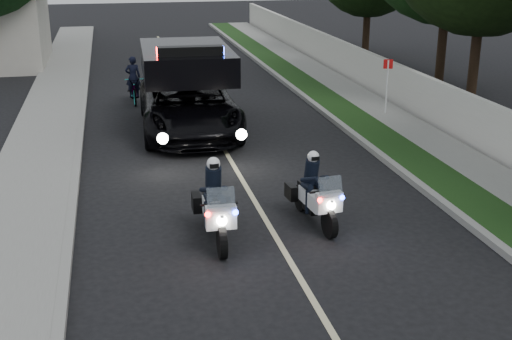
# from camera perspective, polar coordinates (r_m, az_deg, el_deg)

# --- Properties ---
(curb_right) EXTENTS (0.20, 60.00, 0.15)m
(curb_right) POSITION_cam_1_polar(r_m,az_deg,el_deg) (20.21, 8.90, 2.52)
(curb_right) COLOR gray
(curb_right) RESTS_ON ground
(grass_verge) EXTENTS (1.20, 60.00, 0.16)m
(grass_verge) POSITION_cam_1_polar(r_m,az_deg,el_deg) (20.47, 10.74, 2.64)
(grass_verge) COLOR #193814
(grass_verge) RESTS_ON ground
(sidewalk_right) EXTENTS (1.40, 60.00, 0.16)m
(sidewalk_right) POSITION_cam_1_polar(r_m,az_deg,el_deg) (21.00, 14.01, 2.82)
(sidewalk_right) COLOR gray
(sidewalk_right) RESTS_ON ground
(property_wall) EXTENTS (0.22, 60.00, 1.50)m
(property_wall) POSITION_cam_1_polar(r_m,az_deg,el_deg) (21.29, 16.58, 4.68)
(property_wall) COLOR beige
(property_wall) RESTS_ON ground
(curb_left) EXTENTS (0.20, 60.00, 0.15)m
(curb_left) POSITION_cam_1_polar(r_m,az_deg,el_deg) (18.93, -14.95, 0.97)
(curb_left) COLOR gray
(curb_left) RESTS_ON ground
(sidewalk_left) EXTENTS (2.00, 60.00, 0.16)m
(sidewalk_left) POSITION_cam_1_polar(r_m,az_deg,el_deg) (19.03, -18.26, 0.75)
(sidewalk_left) COLOR gray
(sidewalk_left) RESTS_ON ground
(lane_marking) EXTENTS (0.12, 50.00, 0.01)m
(lane_marking) POSITION_cam_1_polar(r_m,az_deg,el_deg) (19.17, -2.63, 1.61)
(lane_marking) COLOR #BFB78C
(lane_marking) RESTS_ON ground
(police_moto_left) EXTENTS (0.74, 2.01, 1.70)m
(police_moto_left) POSITION_cam_1_polar(r_m,az_deg,el_deg) (13.60, -3.43, -5.89)
(police_moto_left) COLOR silver
(police_moto_left) RESTS_ON ground
(police_moto_right) EXTENTS (0.84, 1.91, 1.58)m
(police_moto_right) POSITION_cam_1_polar(r_m,az_deg,el_deg) (14.39, 4.95, -4.50)
(police_moto_right) COLOR silver
(police_moto_right) RESTS_ON ground
(police_suv) EXTENTS (3.09, 6.36, 3.05)m
(police_suv) POSITION_cam_1_polar(r_m,az_deg,el_deg) (21.28, -5.69, 3.29)
(police_suv) COLOR black
(police_suv) RESTS_ON ground
(bicycle) EXTENTS (0.73, 1.92, 0.99)m
(bicycle) POSITION_cam_1_polar(r_m,az_deg,el_deg) (25.48, -10.31, 5.69)
(bicycle) COLOR black
(bicycle) RESTS_ON ground
(cyclist) EXTENTS (0.57, 0.39, 1.52)m
(cyclist) POSITION_cam_1_polar(r_m,az_deg,el_deg) (25.48, -10.31, 5.69)
(cyclist) COLOR black
(cyclist) RESTS_ON ground
(sign_post) EXTENTS (0.39, 0.39, 2.05)m
(sign_post) POSITION_cam_1_polar(r_m,az_deg,el_deg) (23.34, 10.91, 4.44)
(sign_post) COLOR #9E0B11
(sign_post) RESTS_ON ground
(tree_right_c) EXTENTS (7.95, 7.95, 11.46)m
(tree_right_c) POSITION_cam_1_polar(r_m,az_deg,el_deg) (26.04, 17.75, 5.37)
(tree_right_c) COLOR black
(tree_right_c) RESTS_ON ground
(tree_right_d) EXTENTS (8.53, 8.53, 11.65)m
(tree_right_d) POSITION_cam_1_polar(r_m,az_deg,el_deg) (28.65, 15.25, 6.78)
(tree_right_d) COLOR #1A4216
(tree_right_d) RESTS_ON ground
(tree_right_e) EXTENTS (7.01, 7.01, 9.25)m
(tree_right_e) POSITION_cam_1_polar(r_m,az_deg,el_deg) (35.88, 9.26, 9.54)
(tree_right_e) COLOR black
(tree_right_e) RESTS_ON ground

